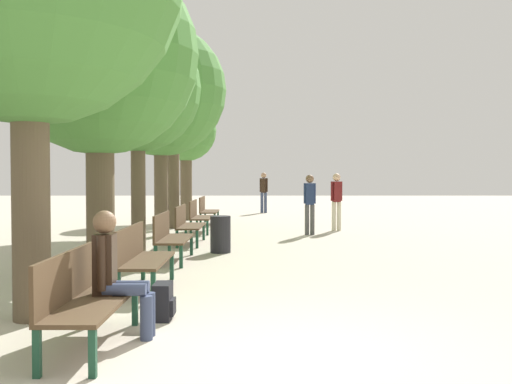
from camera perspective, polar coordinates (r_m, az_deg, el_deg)
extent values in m
plane|color=beige|center=(5.41, 0.75, -16.01)|extent=(80.00, 80.00, 0.00)
cube|color=#4C3823|center=(5.72, -15.80, -10.68)|extent=(0.54, 1.70, 0.04)
cube|color=#4C3823|center=(5.75, -18.24, -8.05)|extent=(0.04, 1.70, 0.47)
cube|color=#19422D|center=(4.97, -15.84, -15.24)|extent=(0.06, 0.06, 0.40)
cube|color=#19422D|center=(6.48, -11.83, -11.19)|extent=(0.06, 0.06, 0.40)
cube|color=#19422D|center=(5.11, -20.87, -14.82)|extent=(0.06, 0.06, 0.40)
cube|color=#19422D|center=(6.59, -15.74, -11.01)|extent=(0.06, 0.06, 0.40)
cube|color=#4C3823|center=(8.33, -10.60, -6.75)|extent=(0.54, 1.70, 0.04)
cube|color=#4C3823|center=(8.35, -12.31, -4.97)|extent=(0.04, 1.70, 0.47)
cube|color=#19422D|center=(7.55, -10.05, -9.34)|extent=(0.06, 0.06, 0.40)
cube|color=#19422D|center=(9.11, -8.24, -7.42)|extent=(0.06, 0.06, 0.40)
cube|color=#19422D|center=(7.64, -13.42, -9.23)|extent=(0.06, 0.06, 0.40)
cube|color=#19422D|center=(9.19, -11.04, -7.35)|extent=(0.06, 0.06, 0.40)
cube|color=#4C3823|center=(10.99, -7.94, -4.68)|extent=(0.54, 1.70, 0.04)
cube|color=#4C3823|center=(11.01, -9.24, -3.34)|extent=(0.04, 1.70, 0.47)
cube|color=#19422D|center=(10.20, -7.32, -6.43)|extent=(0.06, 0.06, 0.40)
cube|color=#19422D|center=(11.79, -6.29, -5.33)|extent=(0.06, 0.06, 0.40)
cube|color=#19422D|center=(10.27, -9.83, -6.39)|extent=(0.06, 0.06, 0.40)
cube|color=#19422D|center=(11.85, -8.47, -5.30)|extent=(0.06, 0.06, 0.40)
cube|color=#4C3823|center=(13.68, -6.33, -3.42)|extent=(0.54, 1.70, 0.04)
cube|color=#4C3823|center=(13.69, -7.37, -2.34)|extent=(0.04, 1.70, 0.47)
cube|color=#19422D|center=(12.88, -5.73, -4.73)|extent=(0.06, 0.06, 0.40)
cube|color=#19422D|center=(14.48, -5.07, -4.01)|extent=(0.06, 0.06, 0.40)
cube|color=#19422D|center=(12.94, -7.73, -4.71)|extent=(0.06, 0.06, 0.40)
cube|color=#19422D|center=(14.52, -6.85, -4.00)|extent=(0.06, 0.06, 0.40)
cube|color=#4C3823|center=(16.38, -5.25, -2.57)|extent=(0.54, 1.70, 0.04)
cube|color=#4C3823|center=(16.39, -6.12, -1.67)|extent=(0.04, 1.70, 0.47)
cube|color=#19422D|center=(15.58, -4.70, -3.61)|extent=(0.06, 0.06, 0.40)
cube|color=#19422D|center=(17.18, -4.24, -3.11)|extent=(0.06, 0.06, 0.40)
cube|color=#19422D|center=(15.62, -6.35, -3.60)|extent=(0.06, 0.06, 0.40)
cube|color=#19422D|center=(17.22, -5.74, -3.10)|extent=(0.06, 0.06, 0.40)
cube|color=#4C3823|center=(19.08, -4.47, -1.96)|extent=(0.54, 1.70, 0.04)
cube|color=#4C3823|center=(19.09, -5.22, -1.19)|extent=(0.04, 1.70, 0.47)
cube|color=#19422D|center=(18.28, -3.97, -2.82)|extent=(0.06, 0.06, 0.40)
cube|color=#19422D|center=(19.88, -3.63, -2.45)|extent=(0.06, 0.06, 0.40)
cube|color=#19422D|center=(18.32, -5.38, -2.81)|extent=(0.06, 0.06, 0.40)
cube|color=#19422D|center=(19.92, -4.93, -2.44)|extent=(0.06, 0.06, 0.40)
cylinder|color=brown|center=(6.92, -21.41, 0.37)|extent=(0.42, 0.42, 3.00)
cylinder|color=brown|center=(9.65, -15.12, -0.10)|extent=(0.46, 0.46, 2.70)
sphere|color=#478438|center=(9.84, -15.22, 13.05)|extent=(3.24, 3.24, 3.24)
cylinder|color=brown|center=(12.57, -11.51, 0.46)|extent=(0.31, 0.31, 2.76)
sphere|color=#478438|center=(12.70, -11.57, 10.12)|extent=(2.73, 2.73, 2.73)
cylinder|color=brown|center=(15.46, -9.30, 1.03)|extent=(0.37, 0.37, 2.93)
sphere|color=#478438|center=(15.63, -9.34, 9.99)|extent=(3.51, 3.51, 3.51)
cylinder|color=brown|center=(17.75, -8.08, 2.67)|extent=(0.37, 0.37, 3.89)
sphere|color=#478438|center=(17.99, -8.11, 11.14)|extent=(2.56, 2.56, 2.56)
cylinder|color=brown|center=(20.90, -6.82, 0.82)|extent=(0.43, 0.43, 2.64)
sphere|color=#478438|center=(20.95, -6.83, 6.09)|extent=(2.20, 2.20, 2.20)
cylinder|color=#384260|center=(5.89, -12.82, -9.49)|extent=(0.43, 0.13, 0.13)
cylinder|color=#384260|center=(5.91, -10.73, -12.27)|extent=(0.13, 0.13, 0.44)
cylinder|color=#384260|center=(6.03, -12.49, -9.21)|extent=(0.43, 0.13, 0.13)
cylinder|color=#384260|center=(6.05, -10.45, -11.92)|extent=(0.13, 0.13, 0.44)
cube|color=black|center=(5.97, -14.69, -6.99)|extent=(0.20, 0.23, 0.61)
cylinder|color=black|center=(5.84, -15.02, -6.88)|extent=(0.09, 0.09, 0.55)
cylinder|color=black|center=(6.09, -14.38, -6.53)|extent=(0.09, 0.09, 0.55)
sphere|color=brown|center=(5.92, -14.72, -2.92)|extent=(0.23, 0.23, 0.23)
cube|color=black|center=(6.68, -9.13, -10.73)|extent=(0.19, 0.35, 0.42)
cube|color=black|center=(6.68, -8.12, -11.29)|extent=(0.04, 0.25, 0.18)
cylinder|color=#4C4C4C|center=(15.69, 5.31, -2.78)|extent=(0.12, 0.12, 0.83)
cylinder|color=#4C4C4C|center=(15.71, 5.84, -2.78)|extent=(0.12, 0.12, 0.83)
cube|color=navy|center=(15.66, 5.58, -0.19)|extent=(0.23, 0.20, 0.59)
cylinder|color=navy|center=(15.65, 5.13, -0.14)|extent=(0.09, 0.09, 0.56)
cylinder|color=navy|center=(15.67, 6.03, -0.14)|extent=(0.09, 0.09, 0.56)
sphere|color=brown|center=(15.65, 5.59, 1.32)|extent=(0.23, 0.23, 0.23)
cylinder|color=beige|center=(16.95, 7.98, -2.42)|extent=(0.12, 0.12, 0.85)
cylinder|color=beige|center=(16.97, 8.49, -2.42)|extent=(0.12, 0.12, 0.85)
cube|color=maroon|center=(16.93, 8.24, 0.03)|extent=(0.23, 0.26, 0.60)
cylinder|color=maroon|center=(16.91, 7.82, 0.08)|extent=(0.09, 0.09, 0.57)
cylinder|color=maroon|center=(16.94, 8.67, 0.08)|extent=(0.09, 0.09, 0.57)
sphere|color=tan|center=(16.92, 8.25, 1.46)|extent=(0.23, 0.23, 0.23)
cylinder|color=#384260|center=(24.67, 0.78, -1.08)|extent=(0.13, 0.13, 0.88)
cylinder|color=#384260|center=(24.67, 1.14, -1.08)|extent=(0.13, 0.13, 0.88)
cube|color=black|center=(24.64, 0.96, 0.67)|extent=(0.26, 0.28, 0.62)
cylinder|color=black|center=(24.64, 0.66, 0.70)|extent=(0.09, 0.09, 0.59)
cylinder|color=black|center=(24.65, 1.27, 0.70)|extent=(0.09, 0.09, 0.59)
sphere|color=#A37A5B|center=(24.64, 0.96, 1.68)|extent=(0.24, 0.24, 0.24)
cylinder|color=#232328|center=(12.11, -3.39, -4.24)|extent=(0.43, 0.43, 0.78)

